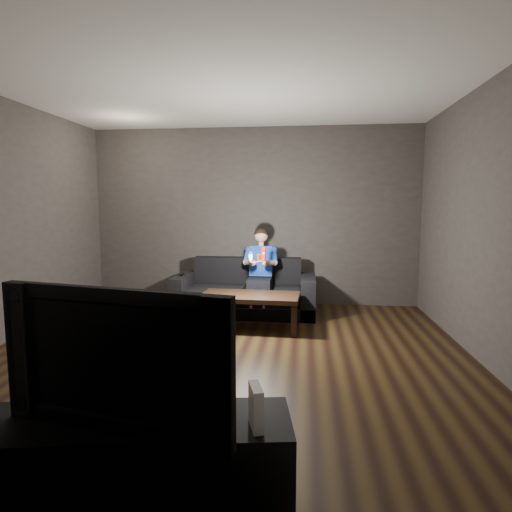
# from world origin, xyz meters

# --- Properties ---
(floor) EXTENTS (5.00, 5.00, 0.00)m
(floor) POSITION_xyz_m (0.00, 0.00, 0.00)
(floor) COLOR black
(floor) RESTS_ON ground
(back_wall) EXTENTS (5.00, 0.04, 2.70)m
(back_wall) POSITION_xyz_m (0.00, 2.50, 1.35)
(back_wall) COLOR #3B3734
(back_wall) RESTS_ON ground
(front_wall) EXTENTS (5.00, 0.04, 2.70)m
(front_wall) POSITION_xyz_m (0.00, -2.50, 1.35)
(front_wall) COLOR #3B3734
(front_wall) RESTS_ON ground
(right_wall) EXTENTS (0.04, 5.00, 2.70)m
(right_wall) POSITION_xyz_m (2.50, 0.00, 1.35)
(right_wall) COLOR #3B3734
(right_wall) RESTS_ON ground
(ceiling) EXTENTS (5.00, 5.00, 0.02)m
(ceiling) POSITION_xyz_m (0.00, 0.00, 2.70)
(ceiling) COLOR silver
(ceiling) RESTS_ON back_wall
(sofa) EXTENTS (1.97, 0.85, 0.76)m
(sofa) POSITION_xyz_m (-0.04, 1.83, 0.25)
(sofa) COLOR black
(sofa) RESTS_ON floor
(child) EXTENTS (0.48, 0.58, 1.17)m
(child) POSITION_xyz_m (0.18, 1.79, 0.69)
(child) COLOR black
(child) RESTS_ON sofa
(wii_remote_red) EXTENTS (0.05, 0.07, 0.18)m
(wii_remote_red) POSITION_xyz_m (0.27, 1.33, 0.90)
(wii_remote_red) COLOR #E80F00
(wii_remote_red) RESTS_ON child
(nunchuk_white) EXTENTS (0.08, 0.10, 0.14)m
(nunchuk_white) POSITION_xyz_m (0.10, 1.34, 0.86)
(nunchuk_white) COLOR white
(nunchuk_white) RESTS_ON child
(wii_remote_black) EXTENTS (0.06, 0.16, 0.03)m
(wii_remote_black) POSITION_xyz_m (-0.93, 1.76, 0.55)
(wii_remote_black) COLOR black
(wii_remote_black) RESTS_ON sofa
(coffee_table) EXTENTS (1.23, 0.66, 0.44)m
(coffee_table) POSITION_xyz_m (0.13, 1.03, 0.38)
(coffee_table) COLOR black
(coffee_table) RESTS_ON floor
(media_console) EXTENTS (1.53, 0.65, 0.53)m
(media_console) POSITION_xyz_m (-0.00, -2.27, 0.27)
(media_console) COLOR black
(media_console) RESTS_ON floor
(tv) EXTENTS (1.12, 0.37, 0.64)m
(tv) POSITION_xyz_m (-0.00, -2.27, 0.85)
(tv) COLOR black
(tv) RESTS_ON media_console
(wii_console) EXTENTS (0.09, 0.15, 0.19)m
(wii_console) POSITION_xyz_m (0.58, -2.27, 0.63)
(wii_console) COLOR white
(wii_console) RESTS_ON media_console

